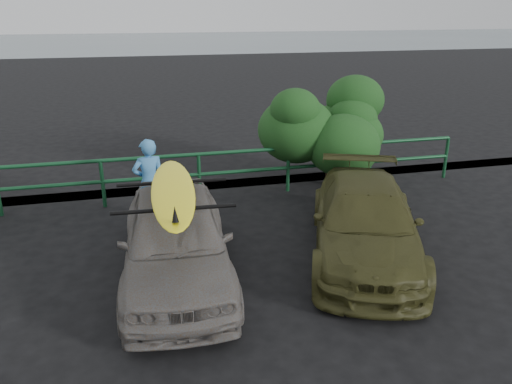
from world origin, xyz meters
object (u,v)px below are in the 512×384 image
sedan (176,239)px  olive_vehicle (365,221)px  guardrail (152,179)px  surfboard (173,190)px  man (149,182)px

sedan → olive_vehicle: bearing=4.7°
guardrail → surfboard: 3.48m
surfboard → sedan: bearing=3.4°
sedan → olive_vehicle: sedan is taller
man → surfboard: 2.34m
olive_vehicle → surfboard: size_ratio=1.39×
olive_vehicle → man: bearing=168.5°
guardrail → surfboard: surfboard is taller
sedan → surfboard: size_ratio=1.32×
olive_vehicle → surfboard: surfboard is taller
sedan → man: (-0.28, 2.24, 0.16)m
sedan → surfboard: 0.78m
sedan → man: size_ratio=2.37×
man → surfboard: man is taller
guardrail → olive_vehicle: olive_vehicle is taller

